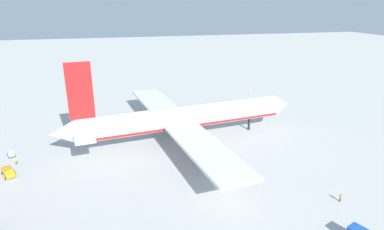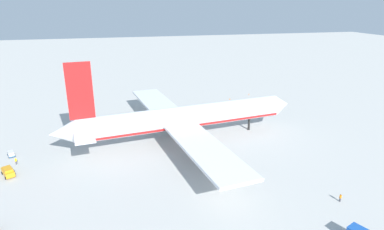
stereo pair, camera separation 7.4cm
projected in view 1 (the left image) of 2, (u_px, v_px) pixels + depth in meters
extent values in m
plane|color=#B2B2AD|center=(186.00, 140.00, 92.11)|extent=(600.00, 600.00, 0.00)
cylinder|color=silver|center=(186.00, 117.00, 89.92)|extent=(58.11, 13.66, 6.19)
cone|color=silver|center=(281.00, 104.00, 101.02)|extent=(5.70, 6.66, 6.07)
cone|color=silver|center=(62.00, 133.00, 78.60)|extent=(6.91, 6.64, 5.88)
cube|color=red|center=(80.00, 91.00, 77.17)|extent=(6.01, 1.28, 13.76)
cube|color=silver|center=(80.00, 118.00, 85.25)|extent=(5.73, 10.98, 0.36)
cube|color=silver|center=(84.00, 135.00, 74.40)|extent=(5.73, 10.98, 0.36)
cube|color=silver|center=(157.00, 103.00, 106.10)|extent=(13.13, 33.23, 0.70)
cylinder|color=slate|center=(164.00, 112.00, 102.83)|extent=(5.78, 3.88, 3.20)
cube|color=silver|center=(205.00, 149.00, 72.30)|extent=(13.13, 33.23, 0.70)
cylinder|color=slate|center=(201.00, 148.00, 77.57)|extent=(5.73, 4.06, 3.40)
cylinder|color=black|center=(249.00, 124.00, 98.67)|extent=(0.70, 0.70, 3.65)
cylinder|color=black|center=(171.00, 129.00, 94.97)|extent=(0.70, 0.70, 3.65)
cylinder|color=black|center=(183.00, 142.00, 86.02)|extent=(0.70, 0.70, 3.65)
cube|color=red|center=(186.00, 123.00, 90.47)|extent=(55.78, 13.05, 0.50)
cube|color=orange|center=(8.00, 172.00, 72.57)|extent=(3.68, 4.80, 1.10)
cube|color=orange|center=(8.00, 169.00, 72.15)|extent=(2.79, 3.29, 0.55)
cylinder|color=black|center=(2.00, 173.00, 73.20)|extent=(0.49, 0.67, 0.64)
cylinder|color=black|center=(11.00, 171.00, 74.37)|extent=(0.49, 0.67, 0.64)
cylinder|color=black|center=(6.00, 178.00, 71.14)|extent=(0.49, 0.67, 0.64)
cylinder|color=black|center=(15.00, 175.00, 72.30)|extent=(0.49, 0.67, 0.64)
cube|color=#26598C|center=(11.00, 155.00, 82.00)|extent=(2.33, 3.03, 0.15)
cylinder|color=#333338|center=(12.00, 158.00, 80.76)|extent=(0.31, 0.58, 0.08)
cube|color=silver|center=(11.00, 153.00, 81.83)|extent=(2.04, 2.58, 0.90)
cylinder|color=black|center=(15.00, 156.00, 81.65)|extent=(0.27, 0.42, 0.40)
cylinder|color=black|center=(9.00, 158.00, 80.85)|extent=(0.27, 0.42, 0.40)
cylinder|color=black|center=(14.00, 153.00, 83.20)|extent=(0.27, 0.42, 0.40)
cylinder|color=black|center=(7.00, 155.00, 82.40)|extent=(0.27, 0.42, 0.40)
cylinder|color=#3F3F47|center=(16.00, 163.00, 77.78)|extent=(0.39, 0.39, 0.87)
cylinder|color=yellow|center=(16.00, 160.00, 77.54)|extent=(0.48, 0.48, 0.65)
sphere|color=tan|center=(15.00, 158.00, 77.39)|extent=(0.23, 0.23, 0.23)
cylinder|color=#3F3F47|center=(340.00, 200.00, 63.27)|extent=(0.45, 0.45, 0.80)
cylinder|color=orange|center=(341.00, 196.00, 63.04)|extent=(0.56, 0.56, 0.60)
sphere|color=#8C6647|center=(341.00, 195.00, 62.91)|extent=(0.22, 0.22, 0.22)
cone|color=orange|center=(85.00, 115.00, 111.81)|extent=(0.36, 0.36, 0.55)
cone|color=orange|center=(249.00, 94.00, 136.88)|extent=(0.36, 0.36, 0.55)
cone|color=orange|center=(230.00, 99.00, 130.32)|extent=(0.36, 0.36, 0.55)
cone|color=orange|center=(15.00, 161.00, 79.23)|extent=(0.36, 0.36, 0.55)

